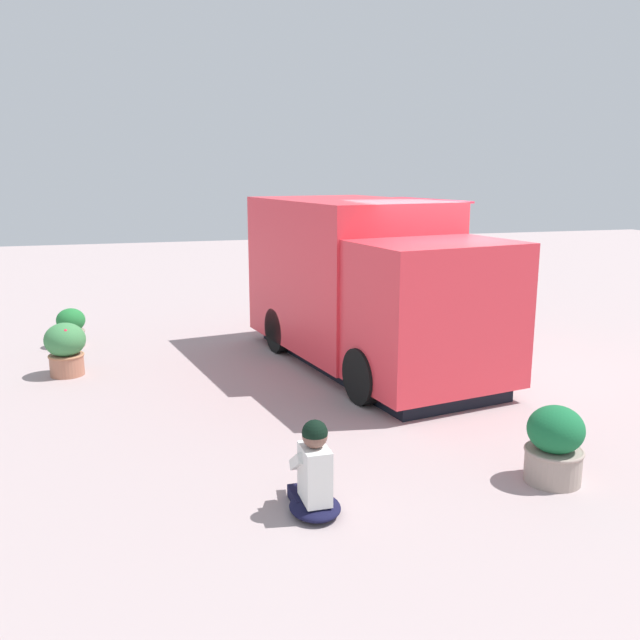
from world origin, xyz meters
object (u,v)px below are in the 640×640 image
Objects in this scene: food_truck at (366,287)px; person_customer at (314,476)px; planter_flowering_far at (555,445)px; planter_flowering_side at (71,327)px; planter_flowering_near at (66,348)px.

person_customer is (-4.23, 1.96, -0.85)m from food_truck.
food_truck is 4.36m from planter_flowering_far.
food_truck is at bearing -117.47° from planter_flowering_side.
planter_flowering_far is at bearing -175.01° from food_truck.
person_customer is 1.14× the size of planter_flowering_far.
planter_flowering_near is (4.81, 2.38, 0.08)m from person_customer.
planter_flowering_side is (6.56, 4.77, -0.03)m from planter_flowering_far.
person_customer reaches higher than planter_flowering_far.
food_truck is 7.76× the size of planter_flowering_side.
food_truck reaches higher than planter_flowering_far.
food_truck reaches higher than person_customer.
planter_flowering_side is (1.70, 0.05, -0.07)m from planter_flowering_near.
food_truck is at bearing -24.84° from person_customer.
food_truck is at bearing -97.61° from planter_flowering_near.
food_truck is 5.92× the size of person_customer.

